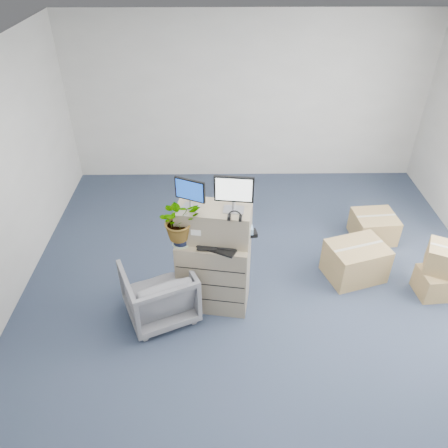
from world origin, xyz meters
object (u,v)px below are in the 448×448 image
at_px(potted_plant, 180,224).
at_px(keyboard, 216,246).
at_px(monitor_right, 234,192).
at_px(monitor_left, 190,192).
at_px(water_bottle, 218,232).
at_px(office_chair, 159,290).
at_px(filing_cabinet_lower, 214,272).

bearing_deg(potted_plant, keyboard, -10.57).
height_order(monitor_right, potted_plant, monitor_right).
relative_size(monitor_left, water_bottle, 1.59).
xyz_separation_m(monitor_right, water_bottle, (-0.16, 0.02, -0.53)).
xyz_separation_m(monitor_left, keyboard, (0.27, -0.18, -0.59)).
bearing_deg(potted_plant, water_bottle, 9.22).
distance_m(monitor_right, water_bottle, 0.55).
xyz_separation_m(monitor_right, office_chair, (-0.86, -0.19, -1.20)).
bearing_deg(filing_cabinet_lower, monitor_left, 176.77).
bearing_deg(monitor_left, water_bottle, 16.30).
bearing_deg(potted_plant, monitor_right, 4.69).
height_order(filing_cabinet_lower, potted_plant, potted_plant).
height_order(filing_cabinet_lower, keyboard, keyboard).
height_order(keyboard, potted_plant, potted_plant).
bearing_deg(keyboard, office_chair, -146.67).
relative_size(water_bottle, office_chair, 0.28).
bearing_deg(filing_cabinet_lower, water_bottle, 17.92).
height_order(water_bottle, potted_plant, potted_plant).
relative_size(monitor_left, office_chair, 0.44).
xyz_separation_m(filing_cabinet_lower, monitor_left, (-0.24, 0.05, 1.07)).
bearing_deg(office_chair, water_bottle, 173.36).
bearing_deg(monitor_left, monitor_right, 16.83).
bearing_deg(office_chair, filing_cabinet_lower, 174.07).
bearing_deg(water_bottle, monitor_right, -6.97).
bearing_deg(monitor_left, filing_cabinet_lower, 12.35).
relative_size(monitor_right, potted_plant, 0.70).
xyz_separation_m(monitor_left, potted_plant, (-0.12, -0.11, -0.33)).
distance_m(potted_plant, office_chair, 0.88).
bearing_deg(office_chair, monitor_left, -170.88).
distance_m(monitor_left, monitor_right, 0.46).
xyz_separation_m(monitor_right, keyboard, (-0.19, -0.12, -0.62)).
relative_size(potted_plant, office_chair, 0.76).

